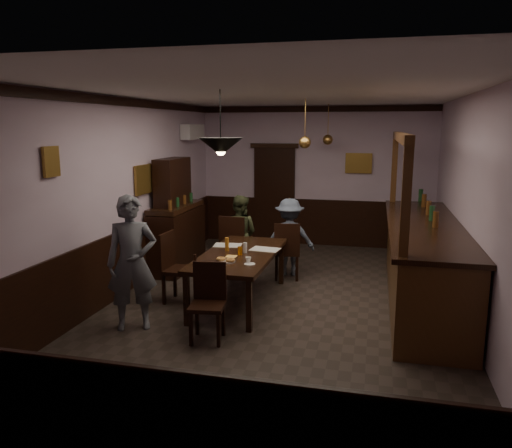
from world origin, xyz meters
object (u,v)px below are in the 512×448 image
(sideboard, at_px, (176,225))
(pendant_brass_mid, at_px, (305,143))
(person_seated_left, at_px, (239,234))
(person_standing, at_px, (132,263))
(chair_far_right, at_px, (287,249))
(pendant_brass_far, at_px, (328,140))
(chair_far_left, at_px, (234,243))
(person_seated_right, at_px, (289,237))
(coffee_cup, at_px, (248,260))
(bar_counter, at_px, (423,260))
(chair_near, at_px, (208,298))
(chair_side, at_px, (175,264))
(pendant_iron, at_px, (221,147))
(soda_can, at_px, (240,251))
(dining_table, at_px, (239,257))

(sideboard, bearing_deg, pendant_brass_mid, 0.71)
(person_seated_left, height_order, pendant_brass_mid, pendant_brass_mid)
(person_standing, bearing_deg, chair_far_right, 33.32)
(chair_far_right, height_order, pendant_brass_far, pendant_brass_far)
(chair_far_left, height_order, chair_far_right, chair_far_left)
(person_seated_right, height_order, sideboard, sideboard)
(chair_far_left, distance_m, coffee_cup, 1.92)
(person_seated_right, height_order, bar_counter, bar_counter)
(chair_near, height_order, chair_side, chair_side)
(coffee_cup, xyz_separation_m, bar_counter, (2.34, 1.21, -0.18))
(chair_near, bearing_deg, pendant_iron, 80.55)
(person_seated_left, height_order, pendant_iron, pendant_iron)
(person_standing, xyz_separation_m, coffee_cup, (1.33, 0.73, -0.06))
(chair_near, distance_m, bar_counter, 3.33)
(chair_side, bearing_deg, chair_far_left, -15.11)
(chair_far_right, bearing_deg, soda_can, 62.44)
(chair_side, bearing_deg, sideboard, 25.45)
(pendant_brass_mid, bearing_deg, sideboard, -179.29)
(person_standing, height_order, person_seated_right, person_standing)
(bar_counter, bearing_deg, pendant_iron, -150.05)
(person_seated_right, bearing_deg, chair_near, 68.96)
(dining_table, xyz_separation_m, person_seated_right, (0.47, 1.54, -0.01))
(chair_near, relative_size, soda_can, 7.84)
(pendant_brass_mid, distance_m, pendant_brass_far, 1.84)
(chair_far_right, relative_size, bar_counter, 0.22)
(dining_table, distance_m, chair_near, 1.33)
(person_standing, distance_m, soda_can, 1.58)
(soda_can, relative_size, pendant_brass_mid, 0.15)
(chair_far_right, relative_size, chair_side, 0.95)
(coffee_cup, bearing_deg, chair_far_left, 112.41)
(chair_far_left, relative_size, pendant_iron, 1.33)
(chair_side, distance_m, sideboard, 1.79)
(chair_near, height_order, soda_can, chair_near)
(dining_table, bearing_deg, pendant_brass_far, 74.59)
(bar_counter, distance_m, pendant_brass_mid, 2.65)
(soda_can, distance_m, pendant_brass_mid, 2.29)
(coffee_cup, bearing_deg, chair_far_right, 83.73)
(chair_far_left, xyz_separation_m, pendant_brass_mid, (1.16, 0.23, 1.71))
(coffee_cup, height_order, pendant_brass_mid, pendant_brass_mid)
(chair_side, bearing_deg, pendant_iron, -119.85)
(chair_side, height_order, bar_counter, bar_counter)
(chair_side, relative_size, coffee_cup, 12.97)
(soda_can, xyz_separation_m, pendant_brass_mid, (0.68, 1.60, 1.49))
(sideboard, bearing_deg, coffee_cup, -46.71)
(chair_side, xyz_separation_m, pendant_brass_mid, (1.65, 1.68, 1.73))
(bar_counter, bearing_deg, chair_far_right, 165.38)
(chair_far_left, bearing_deg, chair_far_right, -174.37)
(dining_table, xyz_separation_m, pendant_iron, (-0.01, -0.80, 1.63))
(chair_far_right, xyz_separation_m, chair_side, (-1.42, -1.45, 0.03))
(chair_far_left, bearing_deg, pendant_brass_mid, -162.97)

